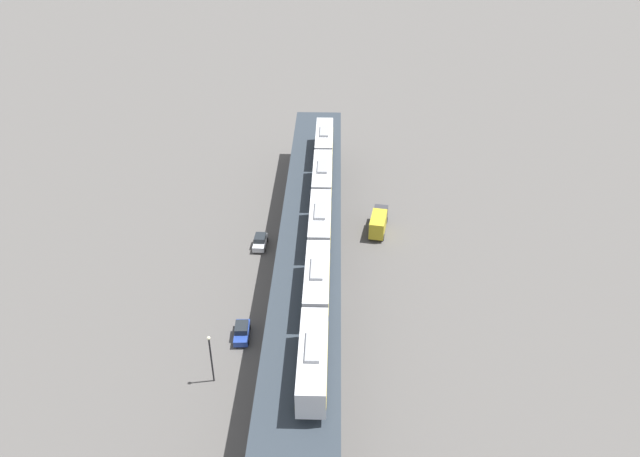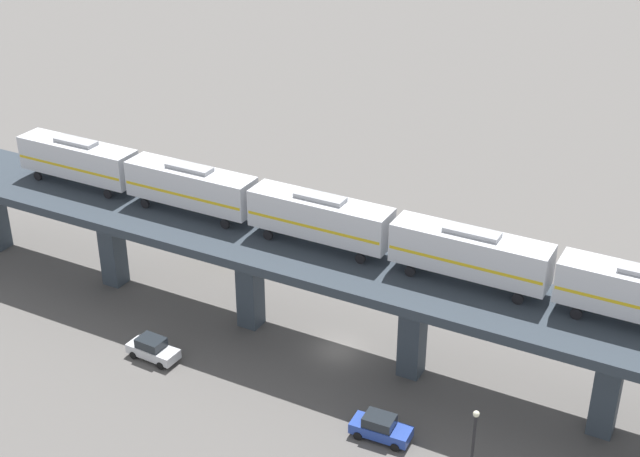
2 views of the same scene
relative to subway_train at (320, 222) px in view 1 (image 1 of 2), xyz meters
The scene contains 7 objects.
ground_plane 11.57m from the subway_train, 58.15° to the left, with size 400.00×400.00×0.00m, color #514F4C.
elevated_viaduct 4.65m from the subway_train, 56.06° to the left, with size 12.17×92.27×8.68m.
subway_train is the anchor object (origin of this frame).
street_car_silver 17.47m from the subway_train, 49.74° to the right, with size 2.23×4.53×1.89m.
street_car_blue 17.37m from the subway_train, 43.92° to the left, with size 1.98×4.42×1.89m.
delivery_truck 20.08m from the subway_train, 122.77° to the right, with size 3.72×7.51×3.20m.
street_lamp 22.51m from the subway_train, 53.41° to the left, with size 0.44×0.44×6.94m.
Camera 1 is at (-0.58, 66.84, 54.96)m, focal length 35.00 mm.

